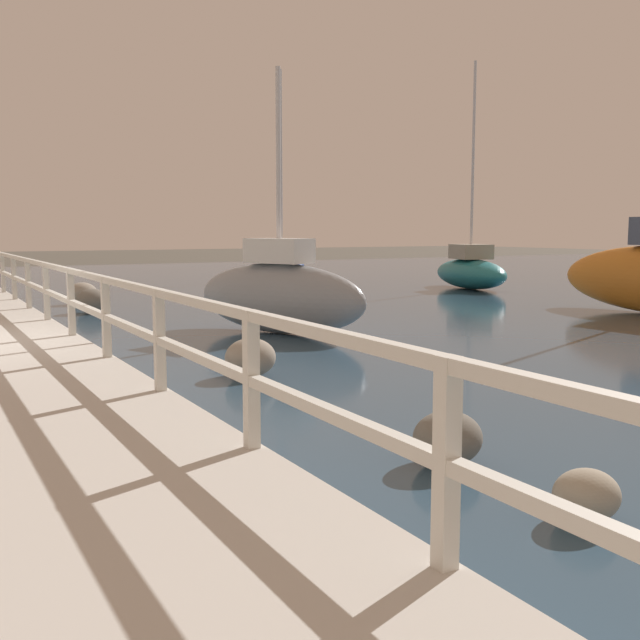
% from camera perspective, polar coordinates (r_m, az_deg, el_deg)
% --- Properties ---
extents(railing, '(0.10, 32.50, 1.05)m').
position_cam_1_polar(railing, '(12.24, -18.47, 2.17)').
color(railing, silver).
rests_on(railing, dock_walkway).
extents(boulder_upstream, '(0.47, 0.42, 0.35)m').
position_cam_1_polar(boulder_upstream, '(5.40, 19.64, -12.45)').
color(boulder_upstream, gray).
rests_on(boulder_upstream, ground).
extents(boulder_near_dock, '(0.76, 0.68, 0.57)m').
position_cam_1_polar(boulder_near_dock, '(18.16, -16.95, 1.40)').
color(boulder_near_dock, '#666056').
rests_on(boulder_near_dock, ground).
extents(boulder_far_strip, '(0.68, 0.61, 0.51)m').
position_cam_1_polar(boulder_far_strip, '(9.90, -5.33, -2.86)').
color(boulder_far_strip, gray).
rests_on(boulder_far_strip, ground).
extents(boulder_water_edge, '(0.60, 0.54, 0.45)m').
position_cam_1_polar(boulder_water_edge, '(6.32, 9.70, -8.86)').
color(boulder_water_edge, '#666056').
rests_on(boulder_water_edge, ground).
extents(boulder_mid_strip, '(0.77, 0.69, 0.58)m').
position_cam_1_polar(boulder_mid_strip, '(20.36, -17.66, 1.94)').
color(boulder_mid_strip, gray).
rests_on(boulder_mid_strip, ground).
extents(sailboat_teal, '(2.32, 4.21, 7.25)m').
position_cam_1_polar(sailboat_teal, '(25.04, 11.39, 3.69)').
color(sailboat_teal, '#1E707A').
rests_on(sailboat_teal, water_surface).
extents(sailboat_gray, '(2.44, 3.86, 4.84)m').
position_cam_1_polar(sailboat_gray, '(13.93, -3.13, 1.98)').
color(sailboat_gray, gray).
rests_on(sailboat_gray, water_surface).
extents(sailboat_blue, '(2.30, 5.21, 8.04)m').
position_cam_1_polar(sailboat_blue, '(29.62, -2.93, 4.44)').
color(sailboat_blue, '#2D4C9E').
rests_on(sailboat_blue, water_surface).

